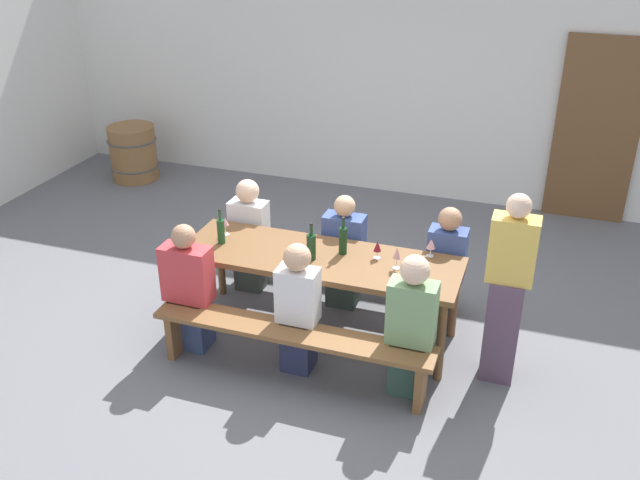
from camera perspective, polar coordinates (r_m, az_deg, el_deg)
The scene contains 21 objects.
ground_plane at distance 6.22m, azimuth 0.00°, elevation -7.43°, with size 24.00×24.00×0.00m, color slate.
back_wall at distance 8.65m, azimuth 7.58°, elevation 13.88°, with size 14.00×0.20×3.20m, color silver.
wooden_door at distance 8.51m, azimuth 21.46°, elevation 8.20°, with size 0.90×0.06×2.10m, color brown.
tasting_table at distance 5.87m, azimuth 0.00°, elevation -1.97°, with size 2.35×0.75×0.75m.
bench_near at distance 5.49m, azimuth -2.32°, elevation -8.05°, with size 2.25×0.30×0.45m.
bench_far at distance 6.58m, azimuth 1.91°, elevation -1.68°, with size 2.25×0.30×0.45m.
wine_bottle_0 at distance 6.05m, azimuth -8.03°, elevation 0.75°, with size 0.07×0.07×0.32m.
wine_bottle_1 at distance 5.82m, azimuth 1.87°, elevation 0.01°, with size 0.07×0.07×0.33m.
wine_bottle_2 at distance 5.73m, azimuth -0.72°, elevation -0.49°, with size 0.08×0.08×0.33m.
wine_glass_0 at distance 5.61m, azimuth 6.24°, elevation -1.16°, with size 0.06×0.06×0.19m.
wine_glass_1 at distance 6.19m, azimuth -7.70°, elevation 1.43°, with size 0.06×0.06×0.17m.
wine_glass_2 at distance 5.77m, azimuth 4.67°, elevation -0.56°, with size 0.06×0.06×0.15m.
wine_glass_3 at distance 5.85m, azimuth 8.98°, elevation -0.35°, with size 0.08×0.08×0.15m.
seated_guest_near_0 at distance 5.88m, azimuth -10.59°, elevation -4.05°, with size 0.41×0.24×1.12m.
seated_guest_near_1 at distance 5.51m, azimuth -1.80°, elevation -5.65°, with size 0.32×0.24×1.11m.
seated_guest_near_2 at distance 5.29m, azimuth 7.38°, elevation -7.07°, with size 0.36×0.24×1.17m.
seated_guest_far_0 at distance 6.66m, azimuth -5.72°, elevation 0.27°, with size 0.35×0.24×1.11m.
seated_guest_far_1 at distance 6.37m, azimuth 1.94°, elevation -1.16°, with size 0.37×0.24×1.09m.
seated_guest_far_2 at distance 6.19m, azimuth 10.14°, elevation -2.28°, with size 0.33×0.24×1.11m.
standing_host at distance 5.49m, azimuth 14.90°, elevation -4.17°, with size 0.34×0.24×1.56m.
wine_barrel at distance 9.64m, azimuth -14.88°, elevation 6.85°, with size 0.64×0.64×0.71m.
Camera 1 is at (1.67, -4.87, 3.49)m, focal length 39.52 mm.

